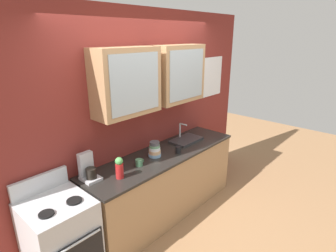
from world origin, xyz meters
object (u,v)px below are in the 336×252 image
at_px(sink_faucet, 186,139).
at_px(cup_near_sink, 178,150).
at_px(coffee_maker, 88,170).
at_px(cup_near_bowls, 139,162).
at_px(stove_range, 61,242).
at_px(vase, 119,168).
at_px(bowl_stack, 155,150).

height_order(sink_faucet, cup_near_sink, sink_faucet).
distance_m(sink_faucet, coffee_maker, 1.53).
distance_m(cup_near_bowls, coffee_maker, 0.59).
distance_m(stove_range, cup_near_bowls, 1.11).
distance_m(cup_near_sink, cup_near_bowls, 0.58).
bearing_deg(cup_near_sink, coffee_maker, 166.47).
bearing_deg(vase, cup_near_bowls, 10.12).
xyz_separation_m(vase, coffee_maker, (-0.23, 0.22, -0.01)).
distance_m(bowl_stack, cup_near_bowls, 0.31).
xyz_separation_m(bowl_stack, vase, (-0.63, -0.11, 0.03)).
bearing_deg(cup_near_sink, cup_near_bowls, 169.30).
relative_size(stove_range, cup_near_bowls, 9.22).
relative_size(cup_near_sink, coffee_maker, 0.36).
height_order(cup_near_sink, coffee_maker, coffee_maker).
bearing_deg(coffee_maker, sink_faucet, -3.33).
distance_m(cup_near_sink, coffee_maker, 1.17).
height_order(sink_faucet, cup_near_bowls, sink_faucet).
bearing_deg(cup_near_bowls, bowl_stack, 9.02).
bearing_deg(cup_near_sink, vase, 176.84).
bearing_deg(stove_range, vase, -6.43).
height_order(cup_near_bowls, coffee_maker, coffee_maker).
xyz_separation_m(vase, cup_near_bowls, (0.33, 0.06, -0.08)).
bearing_deg(bowl_stack, cup_near_bowls, -170.98).
distance_m(sink_faucet, cup_near_bowls, 0.96).
xyz_separation_m(bowl_stack, cup_near_sink, (0.27, -0.16, -0.04)).
height_order(vase, cup_near_sink, vase).
relative_size(vase, cup_near_sink, 2.27).
distance_m(bowl_stack, coffee_maker, 0.87).
relative_size(sink_faucet, coffee_maker, 1.61).
xyz_separation_m(bowl_stack, cup_near_bowls, (-0.30, -0.05, -0.05)).
bearing_deg(sink_faucet, vase, -174.04).
relative_size(stove_range, sink_faucet, 2.28).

